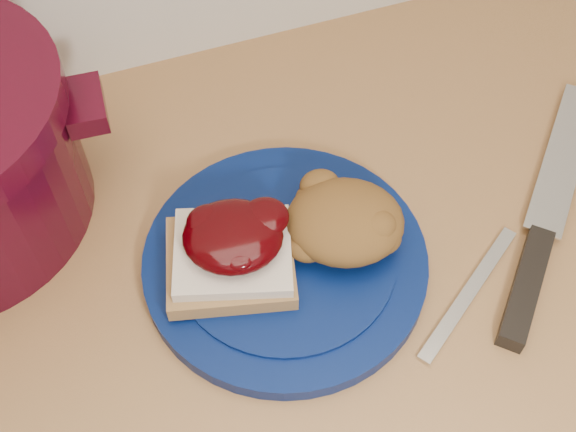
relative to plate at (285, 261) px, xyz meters
name	(u,v)px	position (x,y,z in m)	size (l,w,h in m)	color
base_cabinet	(270,431)	(-0.02, 0.01, -0.48)	(4.00, 0.60, 0.86)	beige
plate	(285,261)	(0.00, 0.00, 0.00)	(0.26, 0.26, 0.02)	#051446
sandwich	(232,250)	(-0.05, 0.00, 0.04)	(0.13, 0.12, 0.06)	olive
stuffing_mound	(345,222)	(0.06, 0.00, 0.04)	(0.11, 0.09, 0.05)	brown
chef_knife	(537,248)	(0.23, -0.07, 0.00)	(0.25, 0.26, 0.02)	black
butter_knife	(469,292)	(0.15, -0.08, -0.01)	(0.17, 0.01, 0.00)	silver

